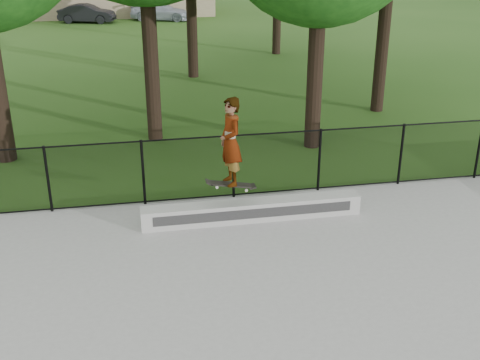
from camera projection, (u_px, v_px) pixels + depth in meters
The scene contains 5 objects.
grind_ledge at pixel (252, 210), 12.57m from camera, with size 4.62×0.40×0.42m, color #B6B7B1.
car_b at pixel (87, 13), 38.00m from camera, with size 1.22×3.17×1.15m, color black.
car_c at pixel (161, 11), 39.00m from camera, with size 1.59×3.58×1.13m, color #ADB7C4.
skater_airborne at pixel (231, 143), 11.76m from camera, with size 0.83×0.72×1.94m.
chainlink_fence at pixel (233, 166), 13.42m from camera, with size 16.06×0.06×1.50m.
Camera 1 is at (-2.19, -6.37, 5.79)m, focal length 45.00 mm.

